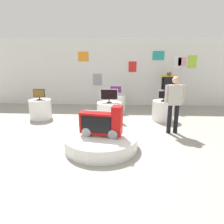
# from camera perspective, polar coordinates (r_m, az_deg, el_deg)

# --- Properties ---
(ground_plane) EXTENTS (30.00, 30.00, 0.00)m
(ground_plane) POSITION_cam_1_polar(r_m,az_deg,el_deg) (4.92, -5.60, -9.91)
(ground_plane) COLOR #9E998E
(back_wall_display) EXTENTS (11.37, 0.13, 3.02)m
(back_wall_display) POSITION_cam_1_polar(r_m,az_deg,el_deg) (9.15, -1.29, 11.52)
(back_wall_display) COLOR silver
(back_wall_display) RESTS_ON ground
(main_display_pedestal) EXTENTS (1.75, 1.75, 0.31)m
(main_display_pedestal) POSITION_cam_1_polar(r_m,az_deg,el_deg) (4.77, -3.14, -8.61)
(main_display_pedestal) COLOR silver
(main_display_pedestal) RESTS_ON ground
(novelty_firetruck_tv) EXTENTS (1.03, 0.49, 0.75)m
(novelty_firetruck_tv) POSITION_cam_1_polar(r_m,az_deg,el_deg) (4.60, -3.02, -3.42)
(novelty_firetruck_tv) COLOR gray
(novelty_firetruck_tv) RESTS_ON main_display_pedestal
(display_pedestal_left_rear) EXTENTS (0.77, 0.77, 0.69)m
(display_pedestal_left_rear) POSITION_cam_1_polar(r_m,az_deg,el_deg) (7.50, -20.14, 0.80)
(display_pedestal_left_rear) COLOR silver
(display_pedestal_left_rear) RESTS_ON ground
(tv_on_left_rear) EXTENTS (0.42, 0.17, 0.38)m
(tv_on_left_rear) POSITION_cam_1_polar(r_m,az_deg,el_deg) (7.39, -20.53, 4.98)
(tv_on_left_rear) COLOR black
(tv_on_left_rear) RESTS_ON display_pedestal_left_rear
(display_pedestal_center_rear) EXTENTS (0.77, 0.77, 0.69)m
(display_pedestal_center_rear) POSITION_cam_1_polar(r_m,az_deg,el_deg) (8.02, 1.09, 2.59)
(display_pedestal_center_rear) COLOR silver
(display_pedestal_center_rear) RESTS_ON ground
(tv_on_center_rear) EXTENTS (0.48, 0.20, 0.37)m
(tv_on_center_rear) POSITION_cam_1_polar(r_m,az_deg,el_deg) (7.91, 1.10, 6.44)
(tv_on_center_rear) COLOR black
(tv_on_center_rear) RESTS_ON display_pedestal_center_rear
(display_pedestal_right_rear) EXTENTS (0.74, 0.74, 0.69)m
(display_pedestal_right_rear) POSITION_cam_1_polar(r_m,az_deg,el_deg) (7.07, 14.62, 0.40)
(display_pedestal_right_rear) COLOR silver
(display_pedestal_right_rear) RESTS_ON ground
(tv_on_right_rear) EXTENTS (0.40, 0.17, 0.36)m
(tv_on_right_rear) POSITION_cam_1_polar(r_m,az_deg,el_deg) (6.95, 14.92, 4.73)
(tv_on_right_rear) COLOR black
(tv_on_right_rear) RESTS_ON display_pedestal_right_rear
(display_pedestal_far_right) EXTENTS (0.82, 0.82, 0.69)m
(display_pedestal_far_right) POSITION_cam_1_polar(r_m,az_deg,el_deg) (6.58, -0.83, -0.16)
(display_pedestal_far_right) COLOR silver
(display_pedestal_far_right) RESTS_ON ground
(tv_on_far_right) EXTENTS (0.58, 0.17, 0.45)m
(tv_on_far_right) POSITION_cam_1_polar(r_m,az_deg,el_deg) (6.45, -0.85, 5.01)
(tv_on_far_right) COLOR black
(tv_on_far_right) RESTS_ON display_pedestal_far_right
(shopper_browsing_near_truck) EXTENTS (0.56, 0.25, 1.63)m
(shopper_browsing_near_truck) POSITION_cam_1_polar(r_m,az_deg,el_deg) (5.75, 17.71, 3.13)
(shopper_browsing_near_truck) COLOR black
(shopper_browsing_near_truck) RESTS_ON ground
(shopper_browsing_rear) EXTENTS (0.56, 0.24, 1.62)m
(shopper_browsing_rear) POSITION_cam_1_polar(r_m,az_deg,el_deg) (8.47, 16.06, 6.80)
(shopper_browsing_rear) COLOR #B2ADA3
(shopper_browsing_rear) RESTS_ON ground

